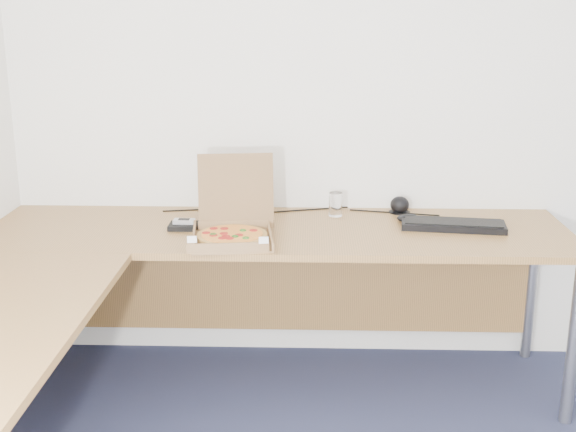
{
  "coord_description": "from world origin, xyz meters",
  "views": [
    {
      "loc": [
        -0.36,
        -1.65,
        1.65
      ],
      "look_at": [
        -0.45,
        1.28,
        0.82
      ],
      "focal_mm": 46.24,
      "sensor_mm": 36.0,
      "label": 1
    }
  ],
  "objects_px": {
    "desk": "(186,268)",
    "pizza_box": "(233,231)",
    "drinking_glass": "(336,204)",
    "keyboard": "(453,225)",
    "wallet": "(184,226)"
  },
  "relations": [
    {
      "from": "desk",
      "to": "wallet",
      "type": "relative_size",
      "value": 19.67
    },
    {
      "from": "wallet",
      "to": "drinking_glass",
      "type": "bearing_deg",
      "value": 18.28
    },
    {
      "from": "keyboard",
      "to": "wallet",
      "type": "xyz_separation_m",
      "value": [
        -1.16,
        -0.04,
        -0.0
      ]
    },
    {
      "from": "drinking_glass",
      "to": "keyboard",
      "type": "height_order",
      "value": "drinking_glass"
    },
    {
      "from": "keyboard",
      "to": "wallet",
      "type": "bearing_deg",
      "value": -170.84
    },
    {
      "from": "desk",
      "to": "keyboard",
      "type": "bearing_deg",
      "value": 22.74
    },
    {
      "from": "pizza_box",
      "to": "drinking_glass",
      "type": "bearing_deg",
      "value": 34.87
    },
    {
      "from": "desk",
      "to": "pizza_box",
      "type": "bearing_deg",
      "value": 59.07
    },
    {
      "from": "desk",
      "to": "wallet",
      "type": "xyz_separation_m",
      "value": [
        -0.08,
        0.41,
        0.04
      ]
    },
    {
      "from": "desk",
      "to": "keyboard",
      "type": "xyz_separation_m",
      "value": [
        1.08,
        0.45,
        0.04
      ]
    },
    {
      "from": "desk",
      "to": "drinking_glass",
      "type": "distance_m",
      "value": 0.86
    },
    {
      "from": "drinking_glass",
      "to": "wallet",
      "type": "bearing_deg",
      "value": -161.32
    },
    {
      "from": "pizza_box",
      "to": "wallet",
      "type": "height_order",
      "value": "pizza_box"
    },
    {
      "from": "pizza_box",
      "to": "wallet",
      "type": "bearing_deg",
      "value": 137.28
    },
    {
      "from": "desk",
      "to": "drinking_glass",
      "type": "xyz_separation_m",
      "value": [
        0.58,
        0.64,
        0.08
      ]
    }
  ]
}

